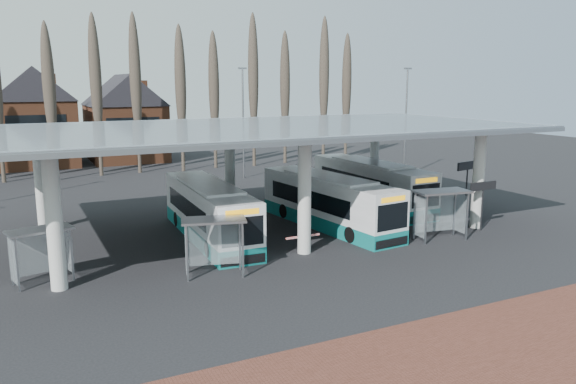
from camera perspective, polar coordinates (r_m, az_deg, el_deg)
name	(u,v)px	position (r m, az deg, el deg)	size (l,w,h in m)	color
ground	(328,266)	(27.65, 4.09, -7.56)	(140.00, 140.00, 0.00)	black
brick_strip	(530,382)	(19.14, 23.39, -17.27)	(70.00, 10.00, 0.03)	brown
station_canopy	(261,136)	(33.50, -2.72, 5.68)	(32.00, 16.00, 6.34)	silver
poplar_row	(159,83)	(57.16, -12.99, 10.73)	(45.10, 1.10, 14.50)	#473D33
lamp_post_b	(243,121)	(52.40, -4.57, 7.20)	(0.80, 0.16, 10.17)	slate
lamp_post_c	(406,120)	(54.17, 11.88, 7.13)	(0.80, 0.16, 10.17)	slate
bus_1	(209,212)	(32.56, -8.03, -2.03)	(2.89, 11.58, 3.19)	white
bus_2	(328,202)	(34.90, 4.05, -1.06)	(3.71, 11.73, 3.20)	white
bus_3	(370,185)	(40.99, 8.32, 0.72)	(2.79, 11.88, 3.28)	white
shelter_0	(40,243)	(27.33, -23.92, -4.76)	(2.92, 1.92, 2.49)	gray
shelter_1	(214,234)	(26.16, -7.56, -4.22)	(3.19, 2.15, 2.70)	gray
shelter_2	(440,204)	(32.93, 15.16, -1.14)	(3.27, 1.97, 2.86)	gray
info_sign_0	(483,190)	(35.52, 19.21, 0.21)	(2.01, 0.17, 3.00)	black
info_sign_1	(468,169)	(41.13, 17.78, 2.22)	(2.27, 0.63, 3.43)	black
barrier	(302,237)	(29.73, 1.43, -4.64)	(1.99, 0.55, 0.99)	black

